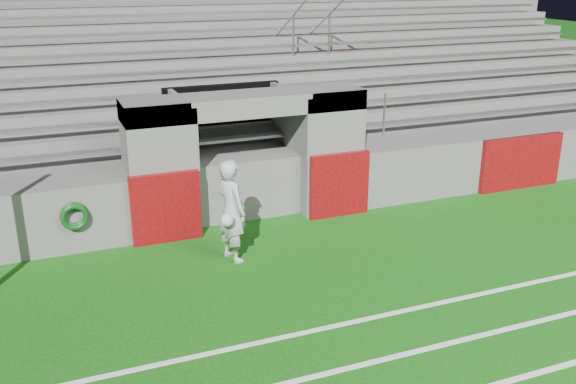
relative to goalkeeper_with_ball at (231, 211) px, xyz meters
name	(u,v)px	position (x,y,z in m)	size (l,w,h in m)	color
ground	(318,293)	(0.89, -1.73, -0.92)	(90.00, 90.00, 0.00)	#104E0D
stadium_structure	(193,106)	(0.89, 6.24, 0.57)	(26.00, 8.48, 5.42)	#5A5755
goalkeeper_with_ball	(231,211)	(0.00, 0.00, 0.00)	(0.63, 0.79, 1.84)	#ACB1B6
hose_coil	(74,216)	(-2.54, 1.20, -0.17)	(0.49, 0.14, 0.52)	#0D450D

